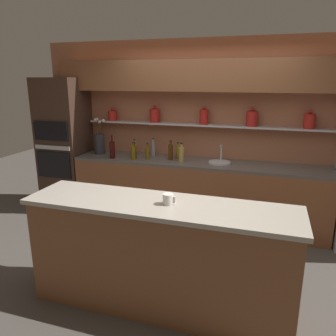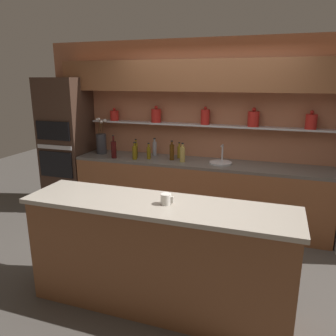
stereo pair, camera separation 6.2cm
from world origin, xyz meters
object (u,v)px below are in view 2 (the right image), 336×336
coffee_mug (166,199)px  bottle_oil_6 (179,152)px  flower_vase (101,142)px  oven_tower (67,144)px  bottle_oil_0 (135,152)px  bottle_wine_7 (114,149)px  bottle_oil_3 (149,152)px  bottle_oil_4 (136,152)px  bottle_spirit_8 (155,148)px  bottle_spirit_2 (172,152)px  sink_fixture (221,162)px  bottle_oil_1 (136,148)px  bottle_spirit_5 (182,154)px

coffee_mug → bottle_oil_6: bearing=103.7°
flower_vase → bottle_oil_6: size_ratio=2.41×
oven_tower → bottle_oil_6: bearing=4.3°
bottle_oil_0 → coffee_mug: size_ratio=2.29×
flower_vase → bottle_wine_7: 0.40m
bottle_oil_3 → bottle_oil_4: 0.21m
bottle_oil_4 → bottle_spirit_8: (0.21, 0.23, 0.02)m
bottle_spirit_2 → bottle_oil_4: size_ratio=1.19×
sink_fixture → bottle_oil_1: 1.34m
oven_tower → bottle_spirit_5: (1.95, -0.08, -0.00)m
sink_fixture → bottle_spirit_8: 1.05m
coffee_mug → bottle_oil_0: bearing=121.6°
bottle_oil_3 → bottle_spirit_8: size_ratio=0.88×
bottle_oil_1 → bottle_oil_6: size_ratio=1.03×
flower_vase → bottle_oil_3: bearing=-7.4°
oven_tower → bottle_spirit_5: size_ratio=7.68×
bottle_spirit_2 → bottle_spirit_8: bottle_spirit_2 is taller
bottle_oil_4 → bottle_oil_6: (0.61, 0.20, -0.00)m
bottle_oil_0 → bottle_oil_6: (0.59, 0.29, -0.01)m
bottle_spirit_8 → oven_tower: bearing=-173.5°
bottle_spirit_2 → bottle_wine_7: bearing=-169.4°
bottle_spirit_5 → coffee_mug: size_ratio=2.43×
bottle_oil_1 → bottle_oil_6: (0.70, -0.01, -0.00)m
bottle_oil_3 → bottle_oil_4: bearing=179.4°
bottle_spirit_5 → coffee_mug: bearing=-78.1°
bottle_spirit_5 → bottle_oil_1: bearing=164.6°
bottle_oil_4 → bottle_oil_6: size_ratio=1.01×
flower_vase → bottle_oil_6: flower_vase is taller
oven_tower → bottle_wine_7: bearing=-10.6°
bottle_oil_3 → oven_tower: bearing=177.4°
oven_tower → sink_fixture: bearing=0.3°
bottle_oil_1 → bottle_spirit_2: size_ratio=0.86×
bottle_oil_0 → bottle_spirit_5: 0.70m
flower_vase → bottle_spirit_5: flower_vase is taller
coffee_mug → flower_vase: bearing=131.5°
bottle_oil_1 → bottle_oil_4: 0.22m
bottle_oil_1 → bottle_wine_7: (-0.21, -0.32, 0.03)m
oven_tower → bottle_spirit_5: bearing=-2.3°
bottle_oil_4 → coffee_mug: bearing=-59.1°
bottle_spirit_2 → coffee_mug: bearing=-73.4°
sink_fixture → bottle_spirit_8: bottle_spirit_8 is taller
sink_fixture → bottle_wine_7: (-1.55, -0.18, 0.11)m
bottle_oil_1 → bottle_spirit_5: (0.81, -0.22, 0.01)m
bottle_oil_6 → bottle_spirit_2: bearing=-113.2°
oven_tower → flower_vase: 0.60m
oven_tower → sink_fixture: (2.47, 0.01, -0.09)m
bottle_oil_4 → bottle_oil_0: bearing=-74.1°
bottle_oil_3 → coffee_mug: 2.06m
bottle_spirit_5 → bottle_oil_0: bearing=-173.9°
coffee_mug → bottle_spirit_8: bearing=113.3°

